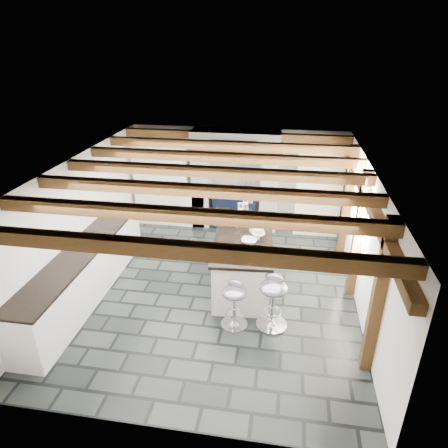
% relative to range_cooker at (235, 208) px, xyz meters
% --- Properties ---
extents(ground, '(6.00, 6.00, 0.00)m').
position_rel_range_cooker_xyz_m(ground, '(0.00, -2.68, -0.47)').
color(ground, black).
rests_on(ground, ground).
extents(room_shell, '(6.00, 6.03, 6.00)m').
position_rel_range_cooker_xyz_m(room_shell, '(-0.61, -1.26, 0.60)').
color(room_shell, white).
rests_on(room_shell, ground).
extents(range_cooker, '(1.00, 0.63, 0.99)m').
position_rel_range_cooker_xyz_m(range_cooker, '(0.00, 0.00, 0.00)').
color(range_cooker, black).
rests_on(range_cooker, ground).
extents(kitchen_island, '(1.16, 2.02, 1.28)m').
position_rel_range_cooker_xyz_m(kitchen_island, '(0.49, -2.56, 0.03)').
color(kitchen_island, white).
rests_on(kitchen_island, ground).
extents(bar_stool_near, '(0.58, 0.58, 0.91)m').
position_rel_range_cooker_xyz_m(bar_stool_near, '(1.09, -3.60, 0.10)').
color(bar_stool_near, silver).
rests_on(bar_stool_near, ground).
extents(bar_stool_far, '(0.48, 0.48, 0.79)m').
position_rel_range_cooker_xyz_m(bar_stool_far, '(0.50, -3.68, 0.03)').
color(bar_stool_far, silver).
rests_on(bar_stool_far, ground).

